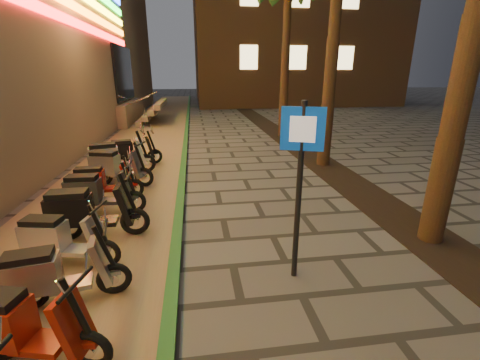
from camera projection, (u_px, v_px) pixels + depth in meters
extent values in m
plane|color=#474442|center=(252.00, 355.00, 3.41)|extent=(120.00, 120.00, 0.00)
cube|color=#8C7251|center=(141.00, 150.00, 12.44)|extent=(3.40, 60.00, 0.01)
cube|color=#235F26|center=(185.00, 147.00, 12.66)|extent=(0.18, 60.00, 0.10)
cube|color=black|center=(351.00, 184.00, 8.58)|extent=(1.20, 40.00, 0.02)
cube|color=black|center=(124.00, 74.00, 18.82)|extent=(0.08, 5.00, 3.00)
cube|color=gray|center=(93.00, 112.00, 19.24)|extent=(5.00, 6.00, 1.20)
cube|color=gray|center=(145.00, 119.00, 19.78)|extent=(0.35, 5.00, 0.30)
cube|color=gray|center=(150.00, 114.00, 19.74)|extent=(0.35, 5.00, 0.30)
cube|color=gray|center=(156.00, 109.00, 19.69)|extent=(0.35, 5.00, 0.30)
cube|color=gray|center=(161.00, 104.00, 19.64)|extent=(0.35, 5.00, 0.30)
cylinder|color=silver|center=(130.00, 104.00, 17.50)|extent=(2.09, 0.06, 0.81)
cylinder|color=silver|center=(141.00, 98.00, 21.26)|extent=(2.09, 0.06, 0.81)
cube|color=#FFDF8C|center=(249.00, 57.00, 25.17)|extent=(1.40, 0.06, 1.80)
cube|color=#FFDF8C|center=(298.00, 58.00, 25.71)|extent=(1.40, 0.06, 1.80)
cube|color=#FFDF8C|center=(345.00, 58.00, 26.24)|extent=(1.40, 0.06, 1.80)
cylinder|color=#472D19|center=(463.00, 81.00, 4.90)|extent=(0.40, 0.40, 5.45)
cylinder|color=#472D19|center=(331.00, 73.00, 9.55)|extent=(0.40, 0.40, 5.70)
cylinder|color=#472D19|center=(285.00, 70.00, 14.21)|extent=(0.40, 0.40, 5.95)
cylinder|color=black|center=(299.00, 196.00, 4.35)|extent=(0.08, 0.08, 2.52)
cube|color=#0B3E96|center=(303.00, 129.00, 4.04)|extent=(0.53, 0.22, 0.56)
cube|color=white|center=(303.00, 129.00, 4.02)|extent=(0.31, 0.13, 0.32)
torus|color=black|center=(90.00, 350.00, 3.18)|extent=(0.48, 0.20, 0.47)
cylinder|color=silver|center=(90.00, 350.00, 3.18)|extent=(0.14, 0.12, 0.13)
cube|color=maroon|center=(41.00, 343.00, 3.21)|extent=(0.56, 0.42, 0.07)
cube|color=maroon|center=(73.00, 324.00, 3.09)|extent=(0.32, 0.41, 0.64)
cylinder|color=black|center=(76.00, 309.00, 3.03)|extent=(0.26, 0.12, 0.67)
cylinder|color=black|center=(76.00, 284.00, 2.93)|extent=(0.17, 0.52, 0.04)
cube|color=maroon|center=(89.00, 341.00, 3.14)|extent=(0.22, 0.17, 0.05)
torus|color=black|center=(30.00, 294.00, 3.99)|extent=(0.47, 0.17, 0.46)
cylinder|color=silver|center=(30.00, 294.00, 3.99)|extent=(0.14, 0.11, 0.12)
torus|color=black|center=(114.00, 279.00, 4.29)|extent=(0.47, 0.17, 0.46)
cylinder|color=silver|center=(114.00, 279.00, 4.29)|extent=(0.14, 0.11, 0.12)
cube|color=gray|center=(72.00, 284.00, 4.13)|extent=(0.53, 0.38, 0.07)
cube|color=gray|center=(32.00, 275.00, 3.93)|extent=(0.67, 0.44, 0.44)
cube|color=black|center=(28.00, 257.00, 3.85)|extent=(0.59, 0.38, 0.11)
cube|color=gray|center=(101.00, 261.00, 4.16)|extent=(0.29, 0.39, 0.62)
cylinder|color=black|center=(105.00, 248.00, 4.12)|extent=(0.25, 0.10, 0.65)
cylinder|color=black|center=(105.00, 228.00, 4.04)|extent=(0.13, 0.51, 0.04)
cube|color=gray|center=(113.00, 272.00, 4.25)|extent=(0.21, 0.16, 0.05)
torus|color=black|center=(44.00, 251.00, 4.95)|extent=(0.47, 0.17, 0.46)
cylinder|color=silver|center=(44.00, 251.00, 4.95)|extent=(0.14, 0.11, 0.12)
torus|color=black|center=(106.00, 253.00, 4.90)|extent=(0.47, 0.17, 0.46)
cylinder|color=silver|center=(106.00, 253.00, 4.90)|extent=(0.14, 0.11, 0.12)
cube|color=silver|center=(74.00, 250.00, 4.91)|extent=(0.53, 0.39, 0.07)
cube|color=silver|center=(45.00, 237.00, 4.86)|extent=(0.67, 0.45, 0.44)
cube|color=black|center=(42.00, 221.00, 4.78)|extent=(0.59, 0.38, 0.11)
cube|color=silver|center=(96.00, 235.00, 4.81)|extent=(0.30, 0.39, 0.62)
cylinder|color=black|center=(98.00, 225.00, 4.75)|extent=(0.25, 0.11, 0.65)
cylinder|color=black|center=(98.00, 207.00, 4.66)|extent=(0.14, 0.51, 0.04)
cube|color=silver|center=(105.00, 247.00, 4.86)|extent=(0.21, 0.16, 0.05)
torus|color=black|center=(68.00, 226.00, 5.67)|extent=(0.54, 0.12, 0.53)
cylinder|color=silver|center=(68.00, 226.00, 5.67)|extent=(0.15, 0.11, 0.14)
torus|color=black|center=(135.00, 221.00, 5.86)|extent=(0.54, 0.12, 0.53)
cylinder|color=silver|center=(135.00, 221.00, 5.86)|extent=(0.15, 0.11, 0.14)
cube|color=black|center=(101.00, 222.00, 5.75)|extent=(0.57, 0.36, 0.08)
cube|color=black|center=(70.00, 210.00, 5.59)|extent=(0.73, 0.41, 0.51)
cube|color=black|center=(67.00, 194.00, 5.50)|extent=(0.64, 0.35, 0.12)
cube|color=black|center=(125.00, 204.00, 5.72)|extent=(0.28, 0.42, 0.72)
cylinder|color=black|center=(128.00, 193.00, 5.67)|extent=(0.28, 0.08, 0.76)
cylinder|color=black|center=(129.00, 175.00, 5.57)|extent=(0.06, 0.60, 0.05)
cube|color=black|center=(134.00, 215.00, 5.82)|extent=(0.23, 0.15, 0.06)
torus|color=black|center=(82.00, 203.00, 6.71)|extent=(0.50, 0.12, 0.50)
cylinder|color=silver|center=(82.00, 203.00, 6.71)|extent=(0.14, 0.10, 0.13)
torus|color=black|center=(134.00, 201.00, 6.81)|extent=(0.50, 0.12, 0.50)
cylinder|color=silver|center=(134.00, 201.00, 6.81)|extent=(0.14, 0.10, 0.13)
cube|color=#2A2C2F|center=(108.00, 201.00, 6.74)|extent=(0.54, 0.35, 0.08)
cube|color=#2A2C2F|center=(84.00, 191.00, 6.63)|extent=(0.69, 0.39, 0.48)
cube|color=black|center=(82.00, 178.00, 6.54)|extent=(0.61, 0.33, 0.11)
cube|color=#2A2C2F|center=(126.00, 187.00, 6.69)|extent=(0.27, 0.39, 0.67)
cylinder|color=black|center=(128.00, 178.00, 6.64)|extent=(0.27, 0.08, 0.71)
cylinder|color=black|center=(129.00, 164.00, 6.54)|extent=(0.07, 0.56, 0.04)
cube|color=#2A2C2F|center=(134.00, 196.00, 6.77)|extent=(0.22, 0.14, 0.06)
torus|color=black|center=(88.00, 192.00, 7.41)|extent=(0.47, 0.13, 0.47)
cylinder|color=silver|center=(88.00, 192.00, 7.41)|extent=(0.13, 0.10, 0.13)
torus|color=black|center=(134.00, 188.00, 7.62)|extent=(0.47, 0.13, 0.47)
cylinder|color=silver|center=(134.00, 188.00, 7.62)|extent=(0.13, 0.10, 0.13)
cube|color=maroon|center=(111.00, 189.00, 7.50)|extent=(0.52, 0.34, 0.07)
cube|color=maroon|center=(90.00, 181.00, 7.34)|extent=(0.66, 0.39, 0.45)
cube|color=black|center=(88.00, 170.00, 7.26)|extent=(0.58, 0.33, 0.11)
cube|color=maroon|center=(127.00, 176.00, 7.50)|extent=(0.27, 0.38, 0.63)
cylinder|color=black|center=(129.00, 169.00, 7.45)|extent=(0.25, 0.08, 0.67)
cylinder|color=black|center=(129.00, 157.00, 7.37)|extent=(0.08, 0.52, 0.04)
cube|color=maroon|center=(133.00, 184.00, 7.58)|extent=(0.21, 0.14, 0.05)
torus|color=black|center=(104.00, 175.00, 8.52)|extent=(0.53, 0.25, 0.53)
cylinder|color=silver|center=(104.00, 175.00, 8.52)|extent=(0.16, 0.14, 0.14)
torus|color=black|center=(144.00, 177.00, 8.36)|extent=(0.53, 0.25, 0.53)
cylinder|color=silver|center=(144.00, 177.00, 8.36)|extent=(0.16, 0.14, 0.14)
cube|color=gray|center=(123.00, 174.00, 8.43)|extent=(0.63, 0.49, 0.08)
cube|color=gray|center=(105.00, 165.00, 8.41)|extent=(0.79, 0.57, 0.51)
cube|color=black|center=(104.00, 154.00, 8.32)|extent=(0.69, 0.49, 0.12)
cube|color=gray|center=(138.00, 164.00, 8.27)|extent=(0.37, 0.46, 0.71)
cylinder|color=black|center=(139.00, 157.00, 8.20)|extent=(0.29, 0.15, 0.75)
cylinder|color=black|center=(140.00, 144.00, 8.09)|extent=(0.21, 0.58, 0.04)
cube|color=gray|center=(144.00, 172.00, 8.32)|extent=(0.25, 0.20, 0.06)
torus|color=black|center=(102.00, 168.00, 9.05)|extent=(0.57, 0.27, 0.57)
cylinder|color=silver|center=(102.00, 168.00, 9.05)|extent=(0.18, 0.15, 0.15)
torus|color=black|center=(146.00, 163.00, 9.54)|extent=(0.57, 0.27, 0.57)
cylinder|color=silver|center=(146.00, 163.00, 9.54)|extent=(0.18, 0.15, 0.15)
cube|color=silver|center=(124.00, 164.00, 9.28)|extent=(0.68, 0.53, 0.09)
cube|color=silver|center=(104.00, 157.00, 8.99)|extent=(0.85, 0.62, 0.55)
cube|color=black|center=(102.00, 146.00, 8.89)|extent=(0.75, 0.53, 0.13)
cube|color=silver|center=(140.00, 152.00, 9.36)|extent=(0.40, 0.50, 0.77)
cylinder|color=black|center=(142.00, 144.00, 9.32)|extent=(0.31, 0.16, 0.81)
cylinder|color=black|center=(143.00, 132.00, 9.23)|extent=(0.23, 0.62, 0.05)
cube|color=silver|center=(146.00, 159.00, 9.50)|extent=(0.27, 0.22, 0.07)
torus|color=black|center=(121.00, 159.00, 10.12)|extent=(0.50, 0.21, 0.49)
cylinder|color=silver|center=(121.00, 159.00, 10.12)|extent=(0.15, 0.12, 0.13)
torus|color=black|center=(155.00, 156.00, 10.49)|extent=(0.50, 0.21, 0.49)
cylinder|color=silver|center=(155.00, 156.00, 10.49)|extent=(0.15, 0.12, 0.13)
cube|color=black|center=(138.00, 157.00, 10.29)|extent=(0.58, 0.43, 0.08)
cube|color=black|center=(122.00, 151.00, 10.06)|extent=(0.72, 0.50, 0.47)
cube|color=black|center=(121.00, 142.00, 9.98)|extent=(0.64, 0.43, 0.11)
cube|color=black|center=(150.00, 147.00, 10.34)|extent=(0.33, 0.43, 0.66)
cylinder|color=black|center=(151.00, 141.00, 10.31)|extent=(0.27, 0.12, 0.70)
cylinder|color=black|center=(152.00, 132.00, 10.23)|extent=(0.17, 0.54, 0.04)
cube|color=black|center=(154.00, 153.00, 10.45)|extent=(0.23, 0.18, 0.06)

